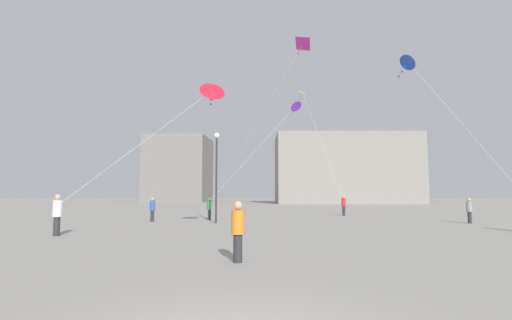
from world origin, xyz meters
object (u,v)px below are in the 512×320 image
(person_in_red, at_px, (344,205))
(kite_magenta_delta, at_px, (300,49))
(person_in_orange, at_px, (238,229))
(kite_crimson_diamond, at_px, (212,91))
(building_left_hall, at_px, (179,170))
(person_in_green, at_px, (210,208))
(person_in_grey, at_px, (469,209))
(person_in_blue, at_px, (152,208))
(building_centre_hall, at_px, (346,169))
(person_in_white, at_px, (57,213))
(kite_cobalt_diamond, at_px, (410,65))
(kite_lime_delta, at_px, (303,95))
(kite_violet_diamond, at_px, (295,107))
(lamppost_east, at_px, (216,163))

(person_in_red, height_order, kite_magenta_delta, kite_magenta_delta)
(person_in_orange, relative_size, kite_crimson_diamond, 0.22)
(kite_crimson_diamond, relative_size, building_left_hall, 0.48)
(person_in_green, bearing_deg, person_in_grey, -51.14)
(person_in_blue, xyz_separation_m, building_centre_hall, (23.81, 50.04, 5.78))
(person_in_green, bearing_deg, person_in_white, -158.55)
(person_in_green, height_order, building_left_hall, building_left_hall)
(kite_cobalt_diamond, bearing_deg, building_left_hall, 109.92)
(person_in_green, relative_size, kite_magenta_delta, 0.18)
(kite_crimson_diamond, bearing_deg, building_left_hall, 103.30)
(kite_lime_delta, relative_size, building_centre_hall, 0.41)
(person_in_orange, xyz_separation_m, kite_cobalt_diamond, (7.60, 7.25, 6.97))
(kite_crimson_diamond, bearing_deg, building_centre_hall, 71.32)
(kite_cobalt_diamond, bearing_deg, kite_violet_diamond, 115.21)
(building_left_hall, bearing_deg, kite_cobalt_diamond, -70.08)
(person_in_grey, relative_size, building_left_hall, 0.10)
(person_in_white, height_order, kite_magenta_delta, kite_magenta_delta)
(person_in_white, bearing_deg, kite_violet_diamond, -47.92)
(lamppost_east, bearing_deg, person_in_blue, 164.23)
(person_in_grey, xyz_separation_m, person_in_white, (-21.77, -7.44, 0.13))
(kite_magenta_delta, bearing_deg, kite_crimson_diamond, -168.98)
(person_in_blue, distance_m, kite_magenta_delta, 13.78)
(kite_violet_diamond, xyz_separation_m, lamppost_east, (-5.24, -3.13, -4.28))
(person_in_blue, bearing_deg, kite_cobalt_diamond, 42.74)
(person_in_orange, relative_size, kite_cobalt_diamond, 0.23)
(person_in_blue, bearing_deg, kite_violet_diamond, 82.73)
(kite_magenta_delta, xyz_separation_m, building_centre_hall, (14.59, 55.65, -2.78))
(person_in_orange, relative_size, kite_violet_diamond, 0.23)
(person_in_red, bearing_deg, kite_violet_diamond, 112.42)
(person_in_grey, bearing_deg, person_in_white, 175.98)
(person_in_white, bearing_deg, kite_lime_delta, -31.88)
(kite_crimson_diamond, distance_m, building_centre_hall, 59.68)
(person_in_white, relative_size, building_left_hall, 0.12)
(person_in_grey, distance_m, lamppost_east, 15.99)
(person_in_green, distance_m, kite_lime_delta, 18.17)
(lamppost_east, bearing_deg, kite_violet_diamond, 30.87)
(kite_lime_delta, distance_m, lamppost_east, 18.37)
(person_in_red, xyz_separation_m, kite_violet_diamond, (-4.56, -5.40, 7.11))
(person_in_white, distance_m, kite_crimson_diamond, 9.03)
(kite_magenta_delta, height_order, building_left_hall, building_left_hall)
(building_left_hall, xyz_separation_m, building_centre_hall, (36.00, -14.85, -0.90))
(kite_violet_diamond, distance_m, kite_crimson_diamond, 9.78)
(person_in_grey, xyz_separation_m, building_centre_hall, (3.74, 51.28, 5.80))
(kite_crimson_diamond, xyz_separation_m, kite_magenta_delta, (4.53, 0.88, 2.46))
(person_in_orange, height_order, building_left_hall, building_left_hall)
(person_in_orange, bearing_deg, lamppost_east, -80.57)
(kite_lime_delta, relative_size, lamppost_east, 1.98)
(person_in_red, height_order, person_in_white, person_in_white)
(person_in_red, xyz_separation_m, kite_magenta_delta, (-4.92, -12.92, 8.52))
(person_in_red, distance_m, person_in_orange, 23.57)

